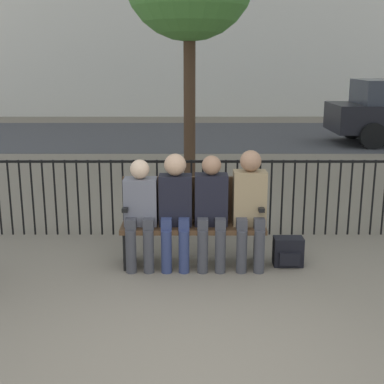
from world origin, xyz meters
TOP-DOWN VIEW (x-y plane):
  - park_bench at (0.00, 2.28)m, footprint 1.51×0.45m
  - seated_person_0 at (-0.55, 2.15)m, footprint 0.34×0.39m
  - seated_person_1 at (-0.18, 2.15)m, footprint 0.34×0.39m
  - seated_person_2 at (0.19, 2.15)m, footprint 0.34×0.39m
  - seated_person_3 at (0.59, 2.15)m, footprint 0.34×0.39m
  - backpack at (1.01, 2.17)m, footprint 0.31×0.22m
  - fence_railing at (-0.02, 3.20)m, footprint 9.01×0.03m
  - street_surface at (0.00, 12.00)m, footprint 24.00×6.00m

SIDE VIEW (x-z plane):
  - street_surface at x=0.00m, z-range 0.00..0.01m
  - backpack at x=1.01m, z-range 0.00..0.31m
  - park_bench at x=0.00m, z-range 0.03..0.95m
  - fence_railing at x=-0.02m, z-range 0.08..1.03m
  - seated_person_0 at x=-0.55m, z-range 0.07..1.21m
  - seated_person_2 at x=0.19m, z-range 0.07..1.26m
  - seated_person_1 at x=-0.18m, z-range 0.08..1.29m
  - seated_person_3 at x=0.59m, z-range 0.08..1.32m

